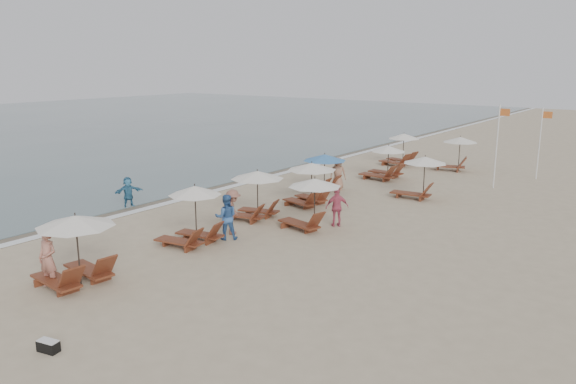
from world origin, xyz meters
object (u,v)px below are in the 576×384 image
Objects in this scene: beachgoer_mid_a at (226,217)px; beachgoer_far_a at (337,207)px; lounger_station_6 at (400,150)px; duffel_bag at (48,346)px; lounger_station_0 at (73,250)px; beachgoer_near at (48,259)px; lounger_station_5 at (383,164)px; inland_station_1 at (418,174)px; lounger_station_3 at (308,182)px; lounger_station_4 at (321,171)px; lounger_station_1 at (191,218)px; waterline_walker at (128,192)px; lounger_station_2 at (254,194)px; beachgoer_far_b at (338,174)px; inland_station_2 at (454,151)px; flag_pole_near at (498,143)px; inland_station_0 at (308,199)px; beachgoer_mid_b at (233,212)px.

beachgoer_mid_a reaches higher than beachgoer_far_a.
duffel_bag is (4.26, -28.74, -0.88)m from lounger_station_6.
lounger_station_6 is at bearing 92.23° from lounger_station_0.
lounger_station_5 is at bearing 78.25° from beachgoer_near.
inland_station_1 is (4.04, 17.36, 0.18)m from lounger_station_0.
lounger_station_5 reaches higher than beachgoer_far_a.
lounger_station_3 reaches higher than lounger_station_5.
lounger_station_4 is at bearing 102.78° from duffel_bag.
lounger_station_1 is 6.39m from beachgoer_far_a.
lounger_station_6 is 19.36m from waterline_walker.
lounger_station_2 is 1.44× the size of beachgoer_far_b.
inland_station_1 is at bearing -81.49° from inland_station_2.
waterline_walker is at bearing -123.48° from lounger_station_4.
inland_station_2 is 21.02m from waterline_walker.
duffel_bag is at bearing -97.31° from flag_pole_near.
beachgoer_far_b is at bearing -126.96° from beachgoer_mid_a.
beachgoer_near is 10.10m from waterline_walker.
lounger_station_1 reaches higher than duffel_bag.
inland_station_0 is 12.34m from duffel_bag.
beachgoer_far_a is at bearing -98.67° from beachgoer_far_b.
inland_station_1 is 14.71m from waterline_walker.
lounger_station_4 reaches higher than lounger_station_5.
inland_station_0 and inland_station_2 have the same top height.
beachgoer_near is 1.26× the size of waterline_walker.
lounger_station_1 reaches higher than lounger_station_4.
waterline_walker reaches higher than duffel_bag.
inland_station_1 is at bearing -59.24° from lounger_station_6.
waterline_walker is (-6.23, 7.95, -0.19)m from beachgoer_near.
beachgoer_mid_b is at bearing 5.01° from beachgoer_far_a.
beachgoer_near is 17.34m from beachgoer_far_b.
lounger_station_2 is at bearing -117.58° from flag_pole_near.
lounger_station_4 is at bearing 95.78° from lounger_station_1.
lounger_station_4 is 9.99m from flag_pole_near.
inland_station_0 is (2.33, -3.46, 0.16)m from lounger_station_3.
beachgoer_far_b is at bearing 100.65° from duffel_bag.
waterline_walker is at bearing 161.22° from lounger_station_1.
lounger_station_3 is at bearing -68.14° from lounger_station_4.
beachgoer_mid_b is at bearing -96.90° from inland_station_2.
waterline_walker is at bearing -117.01° from lounger_station_5.
lounger_station_1 is 5.00m from inland_station_0.
lounger_station_4 is 0.90× the size of inland_station_2.
beachgoer_mid_b reaches higher than waterline_walker.
beachgoer_far_a is (4.32, -5.41, -0.26)m from lounger_station_4.
inland_station_2 is 1.54× the size of beachgoer_mid_b.
inland_station_2 is at bearing -139.07° from beachgoer_mid_a.
lounger_station_1 reaches higher than beachgoer_mid_a.
beachgoer_far_a is at bearing -69.42° from beachgoer_mid_b.
lounger_station_3 is 0.95× the size of inland_station_1.
beachgoer_far_a is 0.37× the size of flag_pole_near.
lounger_station_2 is at bearing 79.21° from beachgoer_near.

